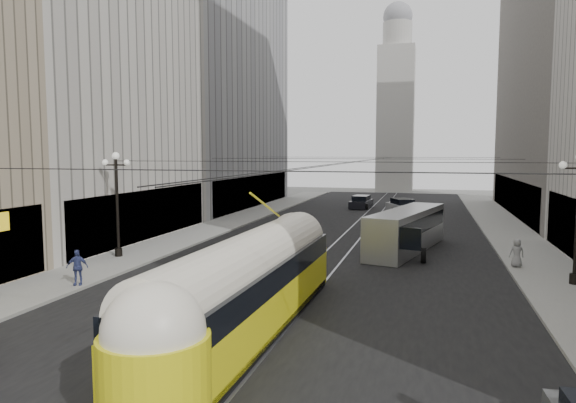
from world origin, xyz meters
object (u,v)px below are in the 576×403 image
Objects in this scene: city_bus at (407,228)px; pedestrian_crossing_b at (181,373)px; streetcar at (249,284)px; pedestrian_sidewalk_right at (517,253)px; pedestrian_crossing_a at (141,343)px; pedestrian_sidewalk_left at (77,267)px.

city_bus is 6.53× the size of pedestrian_crossing_b.
pedestrian_crossing_b is (0.17, -5.63, -0.91)m from streetcar.
pedestrian_sidewalk_right is (11.00, 13.29, -0.82)m from streetcar.
streetcar is 17.27m from pedestrian_sidewalk_right.
pedestrian_sidewalk_left reaches higher than pedestrian_crossing_a.
streetcar reaches higher than pedestrian_sidewalk_right.
pedestrian_crossing_a is at bearing -108.07° from city_bus.
pedestrian_crossing_b is 13.64m from pedestrian_sidewalk_left.
pedestrian_crossing_a is 0.89× the size of pedestrian_sidewalk_left.
city_bus reaches higher than pedestrian_crossing_b.
pedestrian_crossing_b is at bearing -63.90° from pedestrian_sidewalk_left.
streetcar reaches higher than pedestrian_crossing_b.
streetcar is 17.96m from city_bus.
pedestrian_crossing_b is (-4.70, -22.91, -0.65)m from city_bus.
pedestrian_crossing_b is at bearing 52.35° from pedestrian_sidewalk_right.
city_bus is at bearing -40.91° from pedestrian_sidewalk_right.
streetcar reaches higher than city_bus.
city_bus is 22.29m from pedestrian_crossing_a.
pedestrian_crossing_b is (2.22, -1.73, 0.09)m from pedestrian_crossing_a.
pedestrian_sidewalk_right is 23.18m from pedestrian_sidewalk_left.
pedestrian_crossing_b is at bearing -118.92° from pedestrian_crossing_a.
city_bus is at bearing -172.70° from pedestrian_crossing_b.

